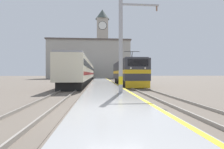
% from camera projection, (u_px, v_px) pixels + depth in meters
% --- Properties ---
extents(ground_plane, '(200.00, 200.00, 0.00)m').
position_uv_depth(ground_plane, '(102.00, 82.00, 37.05)').
color(ground_plane, '#60564C').
extents(platform, '(3.62, 140.00, 0.30)m').
position_uv_depth(platform, '(102.00, 82.00, 32.07)').
color(platform, '#999999').
rests_on(platform, ground).
extents(rail_track_near, '(2.84, 140.00, 0.16)m').
position_uv_depth(rail_track_near, '(122.00, 83.00, 32.36)').
color(rail_track_near, '#60564C').
rests_on(rail_track_near, ground).
extents(rail_track_far, '(2.83, 140.00, 0.16)m').
position_uv_depth(rail_track_far, '(83.00, 83.00, 31.79)').
color(rail_track_far, '#60564C').
rests_on(rail_track_far, ground).
extents(locomotive_train, '(2.92, 14.41, 4.60)m').
position_uv_depth(locomotive_train, '(127.00, 73.00, 26.19)').
color(locomotive_train, black).
rests_on(locomotive_train, ground).
extents(passenger_train, '(2.92, 40.97, 3.82)m').
position_uv_depth(passenger_train, '(85.00, 72.00, 36.00)').
color(passenger_train, black).
rests_on(passenger_train, ground).
extents(catenary_mast, '(3.02, 0.31, 7.31)m').
position_uv_depth(catenary_mast, '(122.00, 43.00, 12.83)').
color(catenary_mast, '#9E9EA3').
rests_on(catenary_mast, platform).
extents(clock_tower, '(5.83, 5.83, 29.01)m').
position_uv_depth(clock_tower, '(102.00, 41.00, 74.21)').
color(clock_tower, '#ADA393').
rests_on(clock_tower, ground).
extents(station_building, '(28.93, 9.19, 13.60)m').
position_uv_depth(station_building, '(90.00, 59.00, 62.92)').
color(station_building, '#A8A399').
rests_on(station_building, ground).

